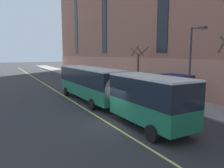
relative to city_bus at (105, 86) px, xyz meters
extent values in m
plane|color=#303033|center=(-1.07, -4.18, -2.07)|extent=(260.00, 260.00, 0.00)
cube|color=gray|center=(7.73, -1.18, -1.99)|extent=(4.47, 160.00, 0.15)
cube|color=tan|center=(9.89, -4.18, 0.13)|extent=(0.14, 110.00, 4.40)
cube|color=navy|center=(8.36, 0.23, 0.53)|extent=(3.20, 3.40, 0.24)
cube|color=#1E232B|center=(9.91, 37.07, 14.53)|extent=(0.10, 2.00, 22.93)
cube|color=#1E704C|center=(-0.09, 3.64, -0.81)|extent=(2.77, 11.69, 1.27)
cube|color=black|center=(-0.09, 3.64, 0.59)|extent=(2.78, 11.69, 1.55)
cube|color=white|center=(-0.09, 3.64, 1.43)|extent=(2.80, 11.69, 0.12)
cube|color=#19232D|center=(-0.23, 9.49, 0.44)|extent=(2.29, 0.14, 1.16)
cube|color=orange|center=(-0.23, 9.50, 1.19)|extent=(1.74, 0.10, 0.28)
cube|color=black|center=(-0.23, 9.51, -1.35)|extent=(2.44, 0.18, 0.24)
cube|color=white|center=(-1.10, 9.49, -1.10)|extent=(0.28, 0.07, 0.18)
cube|color=white|center=(0.64, 9.53, -1.10)|extent=(0.28, 0.07, 0.18)
cylinder|color=#595651|center=(0.07, -2.67, -0.04)|extent=(2.39, 1.06, 2.36)
cube|color=#1E704C|center=(0.16, -6.37, -0.81)|extent=(2.64, 6.46, 1.27)
cube|color=black|center=(0.16, -6.37, 0.59)|extent=(2.66, 6.46, 1.55)
cube|color=white|center=(0.16, -6.37, 1.43)|extent=(2.67, 6.46, 0.12)
cylinder|color=black|center=(-1.43, 7.68, -1.57)|extent=(0.32, 1.01, 1.00)
cylinder|color=black|center=(1.05, 7.74, -1.57)|extent=(0.32, 1.01, 1.00)
cylinder|color=black|center=(-1.25, 0.12, -1.57)|extent=(0.32, 1.01, 1.00)
cylinder|color=black|center=(1.24, 0.19, -1.57)|extent=(0.32, 1.01, 1.00)
cylinder|color=black|center=(-1.04, -8.16, -1.57)|extent=(0.32, 1.01, 1.00)
cylinder|color=black|center=(1.44, -8.10, -1.57)|extent=(0.32, 1.01, 1.00)
cube|color=#23603D|center=(4.29, 26.26, -1.43)|extent=(1.76, 4.45, 0.64)
cube|color=#232D38|center=(4.29, 26.03, -0.83)|extent=(1.53, 2.01, 0.56)
cube|color=#23603D|center=(4.29, 26.03, -0.53)|extent=(1.49, 1.92, 0.04)
cylinder|color=black|center=(3.44, 27.62, -1.75)|extent=(0.23, 0.64, 0.64)
cylinder|color=black|center=(5.11, 27.64, -1.75)|extent=(0.23, 0.64, 0.64)
cylinder|color=black|center=(3.47, 24.87, -1.75)|extent=(0.23, 0.64, 0.64)
cylinder|color=black|center=(5.14, 24.89, -1.75)|extent=(0.23, 0.64, 0.64)
cube|color=#B21E19|center=(4.29, -3.78, -1.43)|extent=(1.83, 4.37, 0.64)
cube|color=#232D38|center=(4.28, -4.00, -0.83)|extent=(1.60, 1.97, 0.56)
cube|color=#B21E19|center=(4.28, -4.00, -0.53)|extent=(1.56, 1.88, 0.04)
cylinder|color=black|center=(3.41, -2.42, -1.75)|extent=(0.22, 0.64, 0.64)
cylinder|color=black|center=(5.18, -2.43, -1.75)|extent=(0.22, 0.64, 0.64)
cylinder|color=black|center=(3.39, -5.13, -1.75)|extent=(0.22, 0.64, 0.64)
cylinder|color=black|center=(5.16, -5.14, -1.75)|extent=(0.22, 0.64, 0.64)
cube|color=#B21E19|center=(4.15, 3.59, -1.43)|extent=(1.90, 4.67, 0.64)
cube|color=#232D38|center=(4.15, 3.36, -0.83)|extent=(1.65, 2.11, 0.56)
cube|color=#B21E19|center=(4.15, 3.36, -0.53)|extent=(1.61, 2.02, 0.04)
cylinder|color=black|center=(3.23, 5.02, -1.75)|extent=(0.23, 0.64, 0.64)
cylinder|color=black|center=(5.04, 5.04, -1.75)|extent=(0.23, 0.64, 0.64)
cylinder|color=black|center=(3.27, 2.14, -1.75)|extent=(0.23, 0.64, 0.64)
cylinder|color=black|center=(5.07, 2.16, -1.75)|extent=(0.23, 0.64, 0.64)
cube|color=#B7B7BC|center=(4.30, 12.93, -1.43)|extent=(1.97, 4.67, 0.64)
cube|color=#232D38|center=(4.31, 12.70, -0.83)|extent=(1.66, 2.13, 0.56)
cube|color=#B7B7BC|center=(4.31, 12.70, -0.53)|extent=(1.62, 2.03, 0.04)
cylinder|color=black|center=(3.36, 14.33, -1.75)|extent=(0.24, 0.65, 0.64)
cylinder|color=black|center=(5.13, 14.39, -1.75)|extent=(0.24, 0.65, 0.64)
cylinder|color=black|center=(3.47, 11.48, -1.75)|extent=(0.24, 0.65, 0.64)
cylinder|color=black|center=(5.23, 11.54, -1.75)|extent=(0.24, 0.65, 0.64)
cylinder|color=brown|center=(7.58, -5.99, 3.61)|extent=(1.50, 0.55, 1.29)
cylinder|color=brown|center=(7.76, 6.06, 0.49)|extent=(0.27, 0.27, 4.81)
cylinder|color=brown|center=(8.66, 6.13, 3.24)|extent=(0.27, 1.87, 1.20)
cylinder|color=brown|center=(7.69, 6.65, 3.35)|extent=(1.29, 0.27, 1.40)
cylinder|color=brown|center=(7.08, 5.88, 3.18)|extent=(0.49, 1.47, 1.08)
cylinder|color=brown|center=(7.68, 5.57, 3.26)|extent=(1.08, 0.29, 1.21)
cylinder|color=#2D2D30|center=(6.09, -4.12, 1.60)|extent=(0.16, 0.16, 7.02)
cylinder|color=#2D2D30|center=(6.09, -4.67, 5.01)|extent=(0.10, 1.10, 0.10)
cube|color=#3D3D3F|center=(6.09, -5.22, 4.96)|extent=(0.36, 0.60, 0.20)
cylinder|color=red|center=(5.99, 19.80, -1.64)|extent=(0.24, 0.24, 0.55)
sphere|color=silver|center=(5.99, 19.80, -1.30)|extent=(0.20, 0.20, 0.20)
cylinder|color=silver|center=(5.83, 19.80, -1.59)|extent=(0.10, 0.09, 0.09)
cylinder|color=silver|center=(6.15, 19.80, -1.59)|extent=(0.10, 0.09, 0.09)
cube|color=#E0D66B|center=(-1.70, -1.18, -2.06)|extent=(0.16, 140.00, 0.01)
camera|label=1|loc=(-8.56, -17.57, 2.89)|focal=35.00mm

